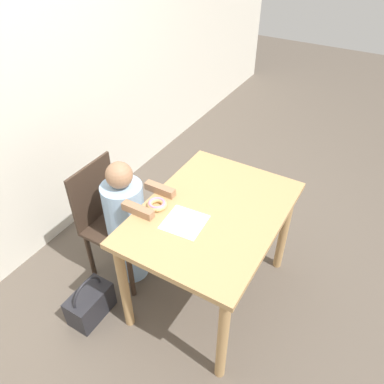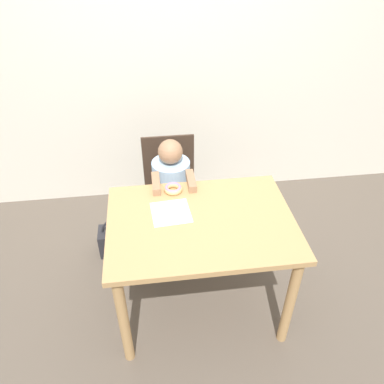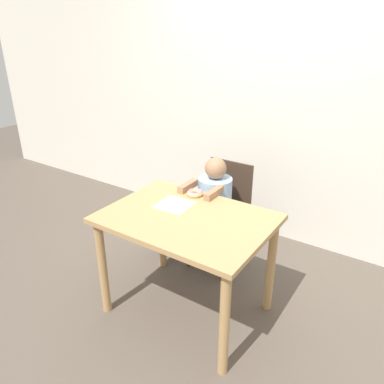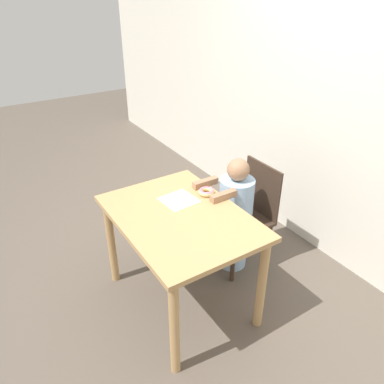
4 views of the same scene
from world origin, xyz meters
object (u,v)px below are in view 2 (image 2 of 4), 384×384
donut (173,188)px  handbag (119,240)px  child_figure (172,200)px  chair (171,193)px

donut → handbag: size_ratio=0.35×
child_figure → donut: 0.41m
donut → chair: bearing=88.8°
handbag → donut: bearing=-34.1°
child_figure → handbag: 0.57m
child_figure → donut: (-0.01, -0.27, 0.30)m
chair → child_figure: bearing=-90.0°
chair → donut: chair is taller
donut → handbag: bearing=145.9°
child_figure → donut: child_figure is taller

